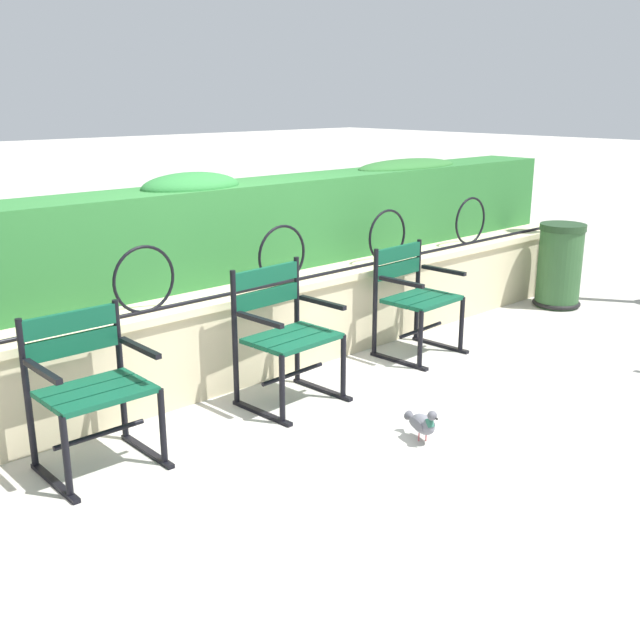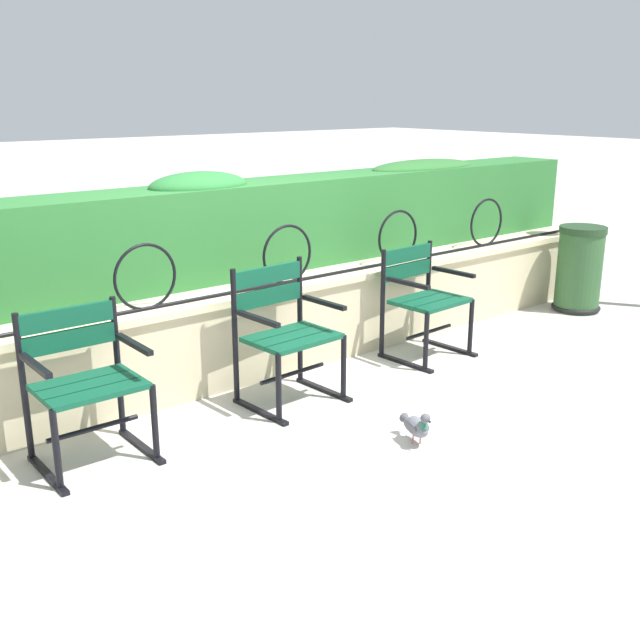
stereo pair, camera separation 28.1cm
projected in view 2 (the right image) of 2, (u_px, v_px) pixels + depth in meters
ground_plane at (328, 404)px, 4.88m from camera, size 60.00×60.00×0.00m
stone_wall at (259, 329)px, 5.35m from camera, size 7.61×0.41×0.64m
iron_arch_fence at (228, 269)px, 4.98m from camera, size 7.07×0.02×0.42m
hedge_row at (221, 227)px, 5.47m from camera, size 7.46×0.52×0.77m
park_chair_left at (84, 380)px, 4.04m from camera, size 0.58×0.52×0.84m
park_chair_centre at (284, 331)px, 4.84m from camera, size 0.61×0.55×0.89m
park_chair_right at (422, 297)px, 5.69m from camera, size 0.60×0.55×0.83m
pigeon_far_side at (417, 425)px, 4.30m from camera, size 0.15×0.29×0.22m
trash_bin at (579, 271)px, 6.91m from camera, size 0.44×0.44×0.78m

